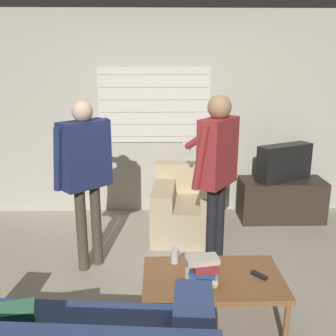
{
  "coord_description": "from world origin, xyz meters",
  "views": [
    {
      "loc": [
        -0.09,
        -2.96,
        1.99
      ],
      "look_at": [
        -0.01,
        0.53,
        1.0
      ],
      "focal_mm": 42.0,
      "sensor_mm": 36.0,
      "label": 1
    }
  ],
  "objects_px": {
    "soda_can": "(175,255)",
    "spare_remote": "(259,275)",
    "armchair_beige": "(187,207)",
    "coffee_table": "(213,281)",
    "person_left_standing": "(85,165)",
    "book_stack": "(203,271)",
    "tv": "(284,162)",
    "person_right_standing": "(217,161)"
  },
  "relations": [
    {
      "from": "armchair_beige",
      "to": "coffee_table",
      "type": "distance_m",
      "value": 1.65
    },
    {
      "from": "armchair_beige",
      "to": "person_right_standing",
      "type": "height_order",
      "value": "person_right_standing"
    },
    {
      "from": "person_left_standing",
      "to": "coffee_table",
      "type": "bearing_deg",
      "value": -80.65
    },
    {
      "from": "tv",
      "to": "book_stack",
      "type": "xyz_separation_m",
      "value": [
        -1.22,
        -2.08,
        -0.25
      ]
    },
    {
      "from": "person_right_standing",
      "to": "spare_remote",
      "type": "relative_size",
      "value": 13.32
    },
    {
      "from": "armchair_beige",
      "to": "tv",
      "type": "xyz_separation_m",
      "value": [
        1.21,
        0.35,
        0.43
      ]
    },
    {
      "from": "person_right_standing",
      "to": "spare_remote",
      "type": "height_order",
      "value": "person_right_standing"
    },
    {
      "from": "person_right_standing",
      "to": "book_stack",
      "type": "bearing_deg",
      "value": -156.88
    },
    {
      "from": "armchair_beige",
      "to": "person_left_standing",
      "type": "xyz_separation_m",
      "value": [
        -1.0,
        -0.76,
        0.72
      ]
    },
    {
      "from": "coffee_table",
      "to": "person_left_standing",
      "type": "distance_m",
      "value": 1.55
    },
    {
      "from": "person_left_standing",
      "to": "armchair_beige",
      "type": "bearing_deg",
      "value": -4.3
    },
    {
      "from": "person_right_standing",
      "to": "soda_can",
      "type": "xyz_separation_m",
      "value": [
        -0.41,
        -0.67,
        -0.61
      ]
    },
    {
      "from": "coffee_table",
      "to": "tv",
      "type": "distance_m",
      "value": 2.32
    },
    {
      "from": "armchair_beige",
      "to": "spare_remote",
      "type": "bearing_deg",
      "value": 109.48
    },
    {
      "from": "soda_can",
      "to": "spare_remote",
      "type": "height_order",
      "value": "soda_can"
    },
    {
      "from": "soda_can",
      "to": "spare_remote",
      "type": "distance_m",
      "value": 0.67
    },
    {
      "from": "soda_can",
      "to": "tv",
      "type": "bearing_deg",
      "value": 51.48
    },
    {
      "from": "armchair_beige",
      "to": "person_right_standing",
      "type": "bearing_deg",
      "value": 110.7
    },
    {
      "from": "person_right_standing",
      "to": "spare_remote",
      "type": "distance_m",
      "value": 1.13
    },
    {
      "from": "tv",
      "to": "coffee_table",
      "type": "bearing_deg",
      "value": 34.51
    },
    {
      "from": "armchair_beige",
      "to": "person_right_standing",
      "type": "relative_size",
      "value": 0.57
    },
    {
      "from": "spare_remote",
      "to": "tv",
      "type": "bearing_deg",
      "value": 28.53
    },
    {
      "from": "armchair_beige",
      "to": "tv",
      "type": "distance_m",
      "value": 1.33
    },
    {
      "from": "tv",
      "to": "spare_remote",
      "type": "height_order",
      "value": "tv"
    },
    {
      "from": "coffee_table",
      "to": "soda_can",
      "type": "bearing_deg",
      "value": 142.04
    },
    {
      "from": "armchair_beige",
      "to": "book_stack",
      "type": "relative_size",
      "value": 3.7
    },
    {
      "from": "soda_can",
      "to": "spare_remote",
      "type": "bearing_deg",
      "value": -19.93
    },
    {
      "from": "person_left_standing",
      "to": "soda_can",
      "type": "xyz_separation_m",
      "value": [
        0.8,
        -0.67,
        -0.57
      ]
    },
    {
      "from": "armchair_beige",
      "to": "person_left_standing",
      "type": "height_order",
      "value": "person_left_standing"
    },
    {
      "from": "person_left_standing",
      "to": "person_right_standing",
      "type": "relative_size",
      "value": 0.97
    },
    {
      "from": "coffee_table",
      "to": "spare_remote",
      "type": "distance_m",
      "value": 0.35
    },
    {
      "from": "armchair_beige",
      "to": "book_stack",
      "type": "distance_m",
      "value": 1.74
    },
    {
      "from": "armchair_beige",
      "to": "tv",
      "type": "height_order",
      "value": "tv"
    },
    {
      "from": "armchair_beige",
      "to": "person_left_standing",
      "type": "relative_size",
      "value": 0.59
    },
    {
      "from": "coffee_table",
      "to": "person_right_standing",
      "type": "height_order",
      "value": "person_right_standing"
    },
    {
      "from": "armchair_beige",
      "to": "coffee_table",
      "type": "xyz_separation_m",
      "value": [
        0.08,
        -1.65,
        0.05
      ]
    },
    {
      "from": "armchair_beige",
      "to": "soda_can",
      "type": "distance_m",
      "value": 1.45
    },
    {
      "from": "person_right_standing",
      "to": "person_left_standing",
      "type": "bearing_deg",
      "value": 125.99
    },
    {
      "from": "coffee_table",
      "to": "person_left_standing",
      "type": "relative_size",
      "value": 0.65
    },
    {
      "from": "person_right_standing",
      "to": "soda_can",
      "type": "relative_size",
      "value": 13.25
    },
    {
      "from": "person_left_standing",
      "to": "book_stack",
      "type": "relative_size",
      "value": 6.32
    },
    {
      "from": "coffee_table",
      "to": "person_right_standing",
      "type": "bearing_deg",
      "value": 81.47
    }
  ]
}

